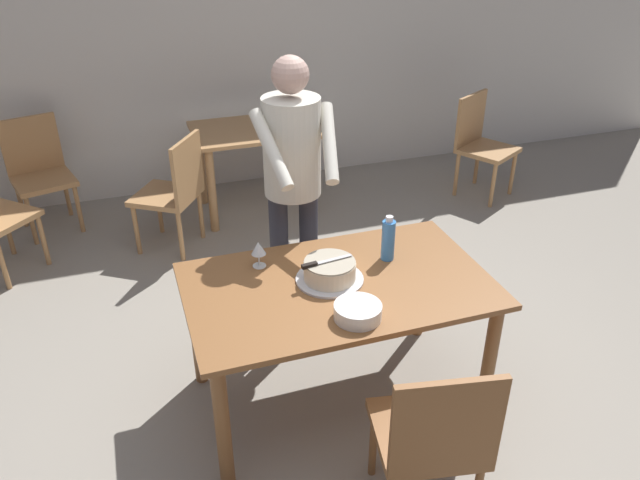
{
  "coord_description": "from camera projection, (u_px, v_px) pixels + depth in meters",
  "views": [
    {
      "loc": [
        -0.91,
        -2.43,
        2.45
      ],
      "look_at": [
        -0.03,
        0.19,
        0.9
      ],
      "focal_mm": 35.11,
      "sensor_mm": 36.0,
      "label": 1
    }
  ],
  "objects": [
    {
      "name": "background_chair_0",
      "position": [
        174.0,
        189.0,
        4.68
      ],
      "size": [
        0.61,
        0.61,
        0.9
      ],
      "color": "tan",
      "rests_on": "ground_plane"
    },
    {
      "name": "chair_near_side",
      "position": [
        433.0,
        436.0,
        2.57
      ],
      "size": [
        0.51,
        0.51,
        0.9
      ],
      "color": "brown",
      "rests_on": "ground_plane"
    },
    {
      "name": "person_cutting_cake",
      "position": [
        293.0,
        173.0,
        3.48
      ],
      "size": [
        0.47,
        0.56,
        1.72
      ],
      "color": "#2D2D38",
      "rests_on": "ground_plane"
    },
    {
      "name": "water_bottle",
      "position": [
        388.0,
        240.0,
        3.25
      ],
      "size": [
        0.07,
        0.07,
        0.25
      ],
      "color": "#387AC6",
      "rests_on": "main_dining_table"
    },
    {
      "name": "plate_stack",
      "position": [
        358.0,
        312.0,
        2.83
      ],
      "size": [
        0.22,
        0.22,
        0.07
      ],
      "color": "white",
      "rests_on": "main_dining_table"
    },
    {
      "name": "back_wall",
      "position": [
        215.0,
        36.0,
        5.38
      ],
      "size": [
        10.0,
        0.12,
        2.7
      ],
      "primitive_type": "cube",
      "color": "silver",
      "rests_on": "ground_plane"
    },
    {
      "name": "cake_on_platter",
      "position": [
        330.0,
        271.0,
        3.1
      ],
      "size": [
        0.34,
        0.34,
        0.11
      ],
      "color": "silver",
      "rests_on": "main_dining_table"
    },
    {
      "name": "cake_knife",
      "position": [
        317.0,
        264.0,
        3.04
      ],
      "size": [
        0.27,
        0.06,
        0.02
      ],
      "color": "silver",
      "rests_on": "cake_on_platter"
    },
    {
      "name": "ground_plane",
      "position": [
        336.0,
        396.0,
        3.46
      ],
      "size": [
        14.0,
        14.0,
        0.0
      ],
      "primitive_type": "plane",
      "color": "gray"
    },
    {
      "name": "wine_glass_near",
      "position": [
        258.0,
        249.0,
        3.19
      ],
      "size": [
        0.08,
        0.08,
        0.14
      ],
      "color": "silver",
      "rests_on": "main_dining_table"
    },
    {
      "name": "main_dining_table",
      "position": [
        338.0,
        302.0,
        3.15
      ],
      "size": [
        1.51,
        0.91,
        0.75
      ],
      "color": "brown",
      "rests_on": "ground_plane"
    },
    {
      "name": "background_chair_3",
      "position": [
        481.0,
        142.0,
        5.57
      ],
      "size": [
        0.6,
        0.6,
        0.9
      ],
      "color": "tan",
      "rests_on": "ground_plane"
    },
    {
      "name": "background_table",
      "position": [
        254.0,
        147.0,
        5.22
      ],
      "size": [
        1.0,
        0.7,
        0.74
      ],
      "color": "tan",
      "rests_on": "ground_plane"
    },
    {
      "name": "background_chair_1",
      "position": [
        40.0,
        171.0,
        5.0
      ],
      "size": [
        0.54,
        0.54,
        0.9
      ],
      "color": "tan",
      "rests_on": "ground_plane"
    }
  ]
}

